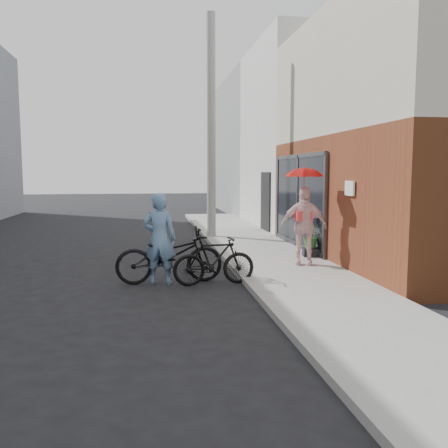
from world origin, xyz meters
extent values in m
plane|color=black|center=(0.00, 0.00, 0.00)|extent=(80.00, 80.00, 0.00)
cube|color=gray|center=(2.10, 2.00, 0.06)|extent=(2.20, 24.00, 0.12)
cube|color=#9E9E99|center=(0.94, 2.00, 0.06)|extent=(0.12, 24.00, 0.12)
cube|color=black|center=(3.16, 3.50, 1.36)|extent=(0.06, 3.80, 2.40)
cube|color=white|center=(3.16, 0.20, 1.82)|extent=(0.04, 0.40, 0.30)
cube|color=silver|center=(7.20, 9.00, 3.50)|extent=(8.00, 6.00, 7.00)
cube|color=gray|center=(7.20, 16.00, 3.50)|extent=(8.00, 8.00, 7.00)
cylinder|color=#9E9E99|center=(1.10, 6.00, 3.50)|extent=(0.28, 0.28, 7.00)
imported|color=#658DB4|center=(-0.68, 0.14, 0.88)|extent=(0.72, 0.56, 1.76)
imported|color=black|center=(-0.50, 0.20, 0.54)|extent=(2.10, 0.82, 1.08)
imported|color=black|center=(0.33, -0.10, 0.47)|extent=(1.61, 0.57, 0.95)
imported|color=#FAD1D2|center=(2.47, 1.01, 0.97)|extent=(1.08, 0.71, 1.71)
imported|color=red|center=(2.47, 1.01, 2.18)|extent=(0.80, 0.80, 0.70)
cube|color=black|center=(2.99, 1.96, 0.22)|extent=(0.43, 0.43, 0.20)
imported|color=#33712D|center=(2.99, 1.96, 0.60)|extent=(0.52, 0.45, 0.57)
camera|label=1|loc=(-0.89, -8.90, 2.14)|focal=38.00mm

